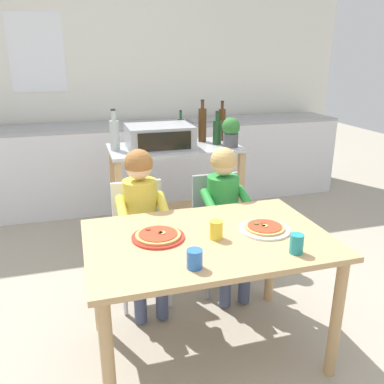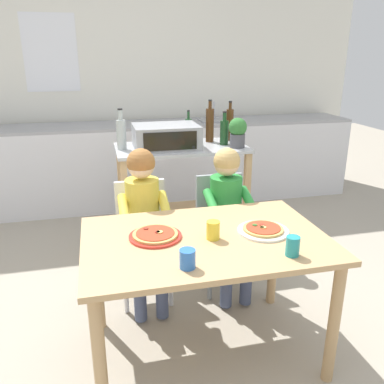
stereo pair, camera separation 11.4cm
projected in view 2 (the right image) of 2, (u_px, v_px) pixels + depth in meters
ground_plane at (168, 257)px, 3.41m from camera, size 11.67×11.67×0.00m
back_wall_tiled at (138, 80)px, 4.63m from camera, size 5.32×0.13×2.70m
kitchen_counter at (145, 164)px, 4.54m from camera, size 4.79×0.60×1.12m
kitchen_island_cart at (182, 181)px, 3.40m from camera, size 1.07×0.57×0.92m
toaster_oven at (166, 136)px, 3.22m from camera, size 0.52×0.40×0.19m
bottle_brown_beer at (230, 124)px, 3.49m from camera, size 0.06×0.06×0.34m
bottle_squat_spirits at (224, 131)px, 3.34m from camera, size 0.07×0.07×0.28m
bottle_dark_olive_oil at (121, 133)px, 3.15m from camera, size 0.07×0.07×0.32m
bottle_slim_sauce at (210, 124)px, 3.43m from camera, size 0.07×0.07×0.36m
bottle_clear_vinegar at (188, 129)px, 3.51m from camera, size 0.06×0.06×0.26m
potted_herb_plant at (238, 132)px, 3.23m from camera, size 0.15×0.15×0.24m
dining_table at (205, 254)px, 2.13m from camera, size 1.28×0.84×0.73m
dining_chair_left at (143, 232)px, 2.74m from camera, size 0.36×0.36×0.81m
dining_chair_right at (222, 223)px, 2.89m from camera, size 0.36×0.36×0.81m
child_in_yellow_shirt at (144, 212)px, 2.57m from camera, size 0.32×0.42×1.06m
child_in_green_shirt at (228, 206)px, 2.72m from camera, size 0.32×0.42×1.03m
pizza_plate_red_rimmed at (155, 235)px, 2.09m from camera, size 0.28×0.28×0.03m
pizza_plate_white at (263, 230)px, 2.15m from camera, size 0.28×0.28×0.03m
drinking_cup_yellow at (213, 230)px, 2.06m from camera, size 0.07×0.07×0.10m
drinking_cup_blue at (187, 259)px, 1.78m from camera, size 0.07×0.07×0.09m
drinking_cup_teal at (293, 246)px, 1.89m from camera, size 0.07×0.07×0.10m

